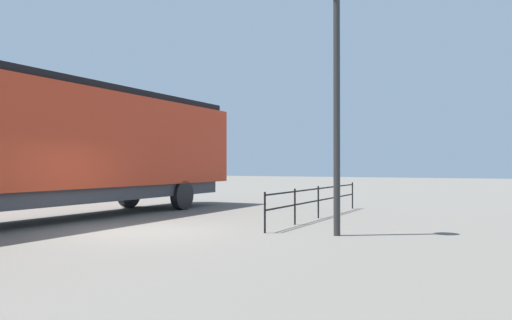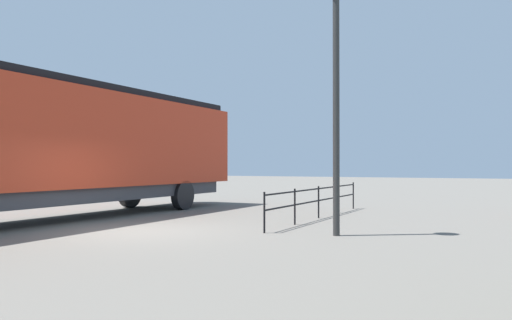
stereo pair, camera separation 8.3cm
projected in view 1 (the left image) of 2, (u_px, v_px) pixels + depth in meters
The scene contains 4 objects.
ground_plane at pixel (139, 231), 12.78m from camera, with size 120.00×120.00×0.00m, color #666059.
locomotive at pixel (50, 142), 15.05m from camera, with size 2.84×17.19×4.20m.
lamp_post at pixel (337, 41), 12.05m from camera, with size 0.56×0.56×6.36m.
platform_fence at pixel (318, 197), 15.98m from camera, with size 0.05×7.91×1.01m.
Camera 1 is at (8.35, -10.14, 1.67)m, focal length 35.54 mm.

